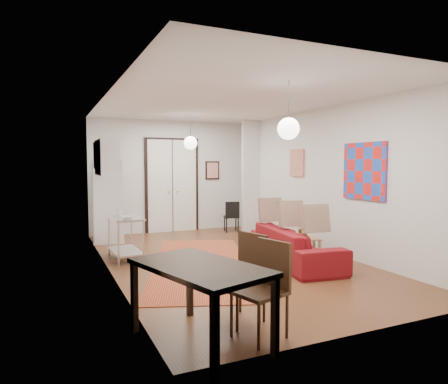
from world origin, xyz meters
name	(u,v)px	position (x,y,z in m)	size (l,w,h in m)	color
floor	(227,260)	(0.00, 0.00, 0.00)	(7.00, 7.00, 0.00)	brown
ceiling	(227,101)	(0.00, 0.00, 2.90)	(4.20, 7.00, 0.02)	silver
wall_back	(172,176)	(0.00, 3.50, 1.45)	(4.20, 0.02, 2.90)	silver
wall_front	(369,195)	(0.00, -3.50, 1.45)	(4.20, 0.02, 2.90)	silver
wall_left	(109,184)	(-2.10, 0.00, 1.45)	(0.02, 7.00, 2.90)	silver
wall_right	(320,180)	(2.10, 0.00, 1.45)	(0.02, 7.00, 2.90)	silver
double_doors	(172,186)	(0.00, 3.46, 1.20)	(1.44, 0.06, 2.50)	white
stub_partition	(251,176)	(1.85, 2.55, 1.45)	(0.50, 0.10, 2.90)	silver
wall_cabinet	(107,158)	(-1.92, 1.50, 1.90)	(0.35, 1.00, 0.70)	silver
painting_popart	(364,171)	(2.08, -1.25, 1.65)	(0.05, 1.00, 1.00)	red
painting_abstract	(297,163)	(2.08, 0.80, 1.80)	(0.05, 0.50, 0.60)	beige
poster_back	(212,170)	(1.15, 3.47, 1.60)	(0.40, 0.03, 0.50)	red
print_left	(96,155)	(-2.07, 2.00, 1.95)	(0.03, 0.44, 0.54)	#945F3D
pendant_back	(190,143)	(0.00, 2.00, 2.25)	(0.30, 0.30, 0.80)	white
pendant_front	(288,129)	(0.00, -2.00, 2.25)	(0.30, 0.30, 0.80)	white
kilim_rug	(200,264)	(-0.57, -0.08, 0.01)	(1.60, 4.27, 0.01)	#B8482E
sofa	(295,246)	(0.98, -0.76, 0.32)	(0.87, 2.22, 0.65)	maroon
coffee_table	(299,240)	(1.43, -0.24, 0.30)	(0.89, 0.67, 0.35)	tan
potted_plant	(304,228)	(1.53, -0.24, 0.52)	(0.31, 0.27, 0.34)	#416F32
kitchen_counter	(125,233)	(-1.70, 0.82, 0.50)	(0.55, 1.05, 0.80)	silver
bowl	(128,217)	(-1.70, 0.52, 0.82)	(0.19, 0.19, 0.05)	beige
soap_bottle	(120,211)	(-1.75, 1.07, 0.88)	(0.08, 0.07, 0.17)	#519EB1
fridge	(108,201)	(-1.75, 2.66, 0.93)	(0.66, 0.66, 1.86)	silver
dining_table	(200,274)	(-1.68, -3.03, 0.70)	(1.19, 1.60, 0.79)	black
dining_chair_near	(235,269)	(-1.08, -2.59, 0.57)	(0.58, 0.72, 0.98)	#3C2413
dining_chair_far	(255,280)	(-1.08, -3.05, 0.57)	(0.58, 0.72, 0.98)	#3C2413
black_side_chair	(230,214)	(1.39, 2.84, 0.47)	(0.45, 0.45, 0.80)	black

